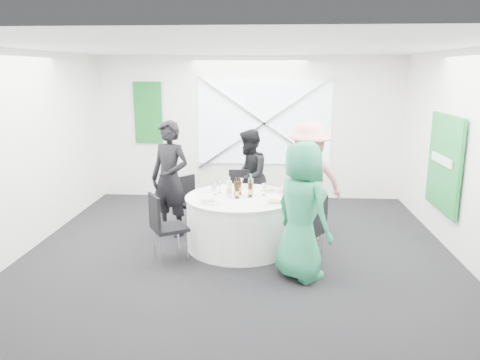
# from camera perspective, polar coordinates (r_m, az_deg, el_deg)

# --- Properties ---
(floor) EXTENTS (6.00, 6.00, 0.00)m
(floor) POSITION_cam_1_polar(r_m,az_deg,el_deg) (6.72, -0.11, -8.73)
(floor) COLOR black
(floor) RESTS_ON ground
(ceiling) EXTENTS (6.00, 6.00, 0.00)m
(ceiling) POSITION_cam_1_polar(r_m,az_deg,el_deg) (6.24, -0.12, 15.88)
(ceiling) COLOR white
(ceiling) RESTS_ON wall_back
(wall_back) EXTENTS (6.00, 0.00, 6.00)m
(wall_back) POSITION_cam_1_polar(r_m,az_deg,el_deg) (9.29, 1.11, 6.34)
(wall_back) COLOR white
(wall_back) RESTS_ON floor
(wall_front) EXTENTS (6.00, 0.00, 6.00)m
(wall_front) POSITION_cam_1_polar(r_m,az_deg,el_deg) (3.43, -3.43, -5.65)
(wall_front) COLOR white
(wall_front) RESTS_ON floor
(wall_left) EXTENTS (0.00, 6.00, 6.00)m
(wall_left) POSITION_cam_1_polar(r_m,az_deg,el_deg) (7.18, -24.80, 3.10)
(wall_left) COLOR white
(wall_left) RESTS_ON floor
(wall_right) EXTENTS (0.00, 6.00, 6.00)m
(wall_right) POSITION_cam_1_polar(r_m,az_deg,el_deg) (6.83, 25.92, 2.52)
(wall_right) COLOR white
(wall_right) RESTS_ON floor
(window_panel) EXTENTS (2.60, 0.03, 1.60)m
(window_panel) POSITION_cam_1_polar(r_m,az_deg,el_deg) (9.23, 2.97, 6.90)
(window_panel) COLOR white
(window_panel) RESTS_ON wall_back
(window_brace_a) EXTENTS (2.63, 0.05, 1.84)m
(window_brace_a) POSITION_cam_1_polar(r_m,az_deg,el_deg) (9.20, 2.97, 6.88)
(window_brace_a) COLOR silver
(window_brace_a) RESTS_ON window_panel
(window_brace_b) EXTENTS (2.63, 0.05, 1.84)m
(window_brace_b) POSITION_cam_1_polar(r_m,az_deg,el_deg) (9.20, 2.97, 6.88)
(window_brace_b) COLOR silver
(window_brace_b) RESTS_ON window_panel
(green_banner) EXTENTS (0.55, 0.04, 1.20)m
(green_banner) POSITION_cam_1_polar(r_m,az_deg,el_deg) (9.51, -11.14, 8.07)
(green_banner) COLOR #146524
(green_banner) RESTS_ON wall_back
(green_sign) EXTENTS (0.05, 1.20, 1.40)m
(green_sign) POSITION_cam_1_polar(r_m,az_deg,el_deg) (7.39, 23.62, 1.88)
(green_sign) COLOR #188433
(green_sign) RESTS_ON wall_right
(banquet_table) EXTENTS (1.56, 1.56, 0.76)m
(banquet_table) POSITION_cam_1_polar(r_m,az_deg,el_deg) (6.77, 0.00, -5.11)
(banquet_table) COLOR white
(banquet_table) RESTS_ON floor
(chair_back) EXTENTS (0.43, 0.44, 0.91)m
(chair_back) POSITION_cam_1_polar(r_m,az_deg,el_deg) (7.72, 0.07, -1.64)
(chair_back) COLOR black
(chair_back) RESTS_ON floor
(chair_back_left) EXTENTS (0.56, 0.55, 0.86)m
(chair_back_left) POSITION_cam_1_polar(r_m,az_deg,el_deg) (7.54, -6.11, -2.29)
(chair_back_left) COLOR black
(chair_back_left) RESTS_ON floor
(chair_back_right) EXTENTS (0.62, 0.62, 0.97)m
(chair_back_right) POSITION_cam_1_polar(r_m,az_deg,el_deg) (7.49, 7.72, -1.91)
(chair_back_right) COLOR black
(chair_back_right) RESTS_ON floor
(chair_front_right) EXTENTS (0.59, 0.58, 0.93)m
(chair_front_right) POSITION_cam_1_polar(r_m,az_deg,el_deg) (6.16, 8.63, -5.54)
(chair_front_right) COLOR black
(chair_front_right) RESTS_ON floor
(chair_front_left) EXTENTS (0.58, 0.58, 0.93)m
(chair_front_left) POSITION_cam_1_polar(r_m,az_deg,el_deg) (6.30, -9.30, -5.12)
(chair_front_left) COLOR black
(chair_front_left) RESTS_ON floor
(person_man_back_left) EXTENTS (0.77, 0.65, 1.78)m
(person_man_back_left) POSITION_cam_1_polar(r_m,az_deg,el_deg) (7.25, -8.53, 0.15)
(person_man_back_left) COLOR black
(person_man_back_left) RESTS_ON floor
(person_man_back) EXTENTS (0.46, 0.79, 1.57)m
(person_man_back) POSITION_cam_1_polar(r_m,az_deg,el_deg) (7.81, 1.06, 0.45)
(person_man_back) COLOR black
(person_man_back) RESTS_ON floor
(person_woman_pink) EXTENTS (1.27, 0.94, 1.79)m
(person_woman_pink) POSITION_cam_1_polar(r_m,az_deg,el_deg) (7.05, 8.35, -0.19)
(person_woman_pink) COLOR pink
(person_woman_pink) RESTS_ON floor
(person_woman_green) EXTENTS (0.95, 0.99, 1.70)m
(person_woman_green) POSITION_cam_1_polar(r_m,az_deg,el_deg) (5.71, 7.54, -3.78)
(person_woman_green) COLOR #268D5E
(person_woman_green) RESTS_ON floor
(plate_back) EXTENTS (0.25, 0.25, 0.01)m
(plate_back) POSITION_cam_1_polar(r_m,az_deg,el_deg) (7.22, 0.23, -0.76)
(plate_back) COLOR white
(plate_back) RESTS_ON banquet_table
(plate_back_left) EXTENTS (0.27, 0.27, 0.01)m
(plate_back_left) POSITION_cam_1_polar(r_m,az_deg,el_deg) (7.00, -4.02, -1.23)
(plate_back_left) COLOR white
(plate_back_left) RESTS_ON banquet_table
(plate_back_right) EXTENTS (0.26, 0.26, 0.04)m
(plate_back_right) POSITION_cam_1_polar(r_m,az_deg,el_deg) (6.97, 3.56, -1.22)
(plate_back_right) COLOR white
(plate_back_right) RESTS_ON banquet_table
(plate_front_right) EXTENTS (0.27, 0.27, 0.04)m
(plate_front_right) POSITION_cam_1_polar(r_m,az_deg,el_deg) (6.34, 4.19, -2.71)
(plate_front_right) COLOR white
(plate_front_right) RESTS_ON banquet_table
(plate_front_left) EXTENTS (0.29, 0.29, 0.01)m
(plate_front_left) POSITION_cam_1_polar(r_m,az_deg,el_deg) (6.36, -3.45, -2.71)
(plate_front_left) COLOR white
(plate_front_left) RESTS_ON banquet_table
(napkin) EXTENTS (0.21, 0.17, 0.05)m
(napkin) POSITION_cam_1_polar(r_m,az_deg,el_deg) (6.35, -3.99, -2.42)
(napkin) COLOR white
(napkin) RESTS_ON plate_front_left
(beer_bottle_a) EXTENTS (0.06, 0.06, 0.27)m
(beer_bottle_a) POSITION_cam_1_polar(r_m,az_deg,el_deg) (6.66, -0.50, -1.11)
(beer_bottle_a) COLOR #3A1F0A
(beer_bottle_a) RESTS_ON banquet_table
(beer_bottle_b) EXTENTS (0.06, 0.06, 0.26)m
(beer_bottle_b) POSITION_cam_1_polar(r_m,az_deg,el_deg) (6.73, -0.08, -1.00)
(beer_bottle_b) COLOR #3A1F0A
(beer_bottle_b) RESTS_ON banquet_table
(beer_bottle_c) EXTENTS (0.06, 0.06, 0.26)m
(beer_bottle_c) POSITION_cam_1_polar(r_m,az_deg,el_deg) (6.60, 1.25, -1.27)
(beer_bottle_c) COLOR #3A1F0A
(beer_bottle_c) RESTS_ON banquet_table
(beer_bottle_d) EXTENTS (0.06, 0.06, 0.25)m
(beer_bottle_d) POSITION_cam_1_polar(r_m,az_deg,el_deg) (6.53, -0.36, -1.48)
(beer_bottle_d) COLOR #3A1F0A
(beer_bottle_d) RESTS_ON banquet_table
(green_water_bottle) EXTENTS (0.08, 0.08, 0.30)m
(green_water_bottle) POSITION_cam_1_polar(r_m,az_deg,el_deg) (6.74, 1.33, -0.81)
(green_water_bottle) COLOR #40A759
(green_water_bottle) RESTS_ON banquet_table
(clear_water_bottle) EXTENTS (0.08, 0.08, 0.29)m
(clear_water_bottle) POSITION_cam_1_polar(r_m,az_deg,el_deg) (6.61, -1.35, -1.11)
(clear_water_bottle) COLOR silver
(clear_water_bottle) RESTS_ON banquet_table
(wine_glass_a) EXTENTS (0.07, 0.07, 0.17)m
(wine_glass_a) POSITION_cam_1_polar(r_m,az_deg,el_deg) (6.59, -3.29, -1.08)
(wine_glass_a) COLOR white
(wine_glass_a) RESTS_ON banquet_table
(wine_glass_b) EXTENTS (0.07, 0.07, 0.17)m
(wine_glass_b) POSITION_cam_1_polar(r_m,az_deg,el_deg) (6.86, -2.50, -0.51)
(wine_glass_b) COLOR white
(wine_glass_b) RESTS_ON banquet_table
(wine_glass_c) EXTENTS (0.07, 0.07, 0.17)m
(wine_glass_c) POSITION_cam_1_polar(r_m,az_deg,el_deg) (6.71, 2.94, -0.83)
(wine_glass_c) COLOR white
(wine_glass_c) RESTS_ON banquet_table
(wine_glass_d) EXTENTS (0.07, 0.07, 0.17)m
(wine_glass_d) POSITION_cam_1_polar(r_m,az_deg,el_deg) (7.02, 0.14, -0.17)
(wine_glass_d) COLOR white
(wine_glass_d) RESTS_ON banquet_table
(wine_glass_e) EXTENTS (0.07, 0.07, 0.17)m
(wine_glass_e) POSITION_cam_1_polar(r_m,az_deg,el_deg) (6.74, -3.03, -0.76)
(wine_glass_e) COLOR white
(wine_glass_e) RESTS_ON banquet_table
(fork_a) EXTENTS (0.08, 0.14, 0.01)m
(fork_a) POSITION_cam_1_polar(r_m,az_deg,el_deg) (7.09, -3.14, -1.08)
(fork_a) COLOR silver
(fork_a) RESTS_ON banquet_table
(knife_a) EXTENTS (0.09, 0.14, 0.01)m
(knife_a) POSITION_cam_1_polar(r_m,az_deg,el_deg) (6.86, -4.57, -1.58)
(knife_a) COLOR silver
(knife_a) RESTS_ON banquet_table
(fork_b) EXTENTS (0.10, 0.13, 0.01)m
(fork_b) POSITION_cam_1_polar(r_m,az_deg,el_deg) (6.55, -4.88, -2.31)
(fork_b) COLOR silver
(fork_b) RESTS_ON banquet_table
(knife_b) EXTENTS (0.10, 0.13, 0.01)m
(knife_b) POSITION_cam_1_polar(r_m,az_deg,el_deg) (6.26, -3.48, -3.02)
(knife_b) COLOR silver
(knife_b) RESTS_ON banquet_table
(fork_c) EXTENTS (0.09, 0.14, 0.01)m
(fork_c) POSITION_cam_1_polar(r_m,az_deg,el_deg) (6.78, 4.82, -1.78)
(fork_c) COLOR silver
(fork_c) RESTS_ON banquet_table
(knife_c) EXTENTS (0.09, 0.13, 0.01)m
(knife_c) POSITION_cam_1_polar(r_m,az_deg,el_deg) (7.08, 3.25, -1.11)
(knife_c) COLOR silver
(knife_c) RESTS_ON banquet_table
(fork_d) EXTENTS (0.10, 0.13, 0.01)m
(fork_d) POSITION_cam_1_polar(r_m,az_deg,el_deg) (6.20, 2.80, -3.16)
(fork_d) COLOR silver
(fork_d) RESTS_ON banquet_table
(knife_d) EXTENTS (0.12, 0.12, 0.01)m
(knife_d) POSITION_cam_1_polar(r_m,az_deg,el_deg) (6.40, 4.43, -2.67)
(knife_d) COLOR silver
(knife_d) RESTS_ON banquet_table
(fork_e) EXTENTS (0.15, 0.02, 0.01)m
(fork_e) POSITION_cam_1_polar(r_m,az_deg,el_deg) (7.19, 1.62, -0.86)
(fork_e) COLOR silver
(fork_e) RESTS_ON banquet_table
(knife_e) EXTENTS (0.15, 0.02, 0.01)m
(knife_e) POSITION_cam_1_polar(r_m,az_deg,el_deg) (7.21, -1.14, -0.83)
(knife_e) COLOR silver
(knife_e) RESTS_ON banquet_table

